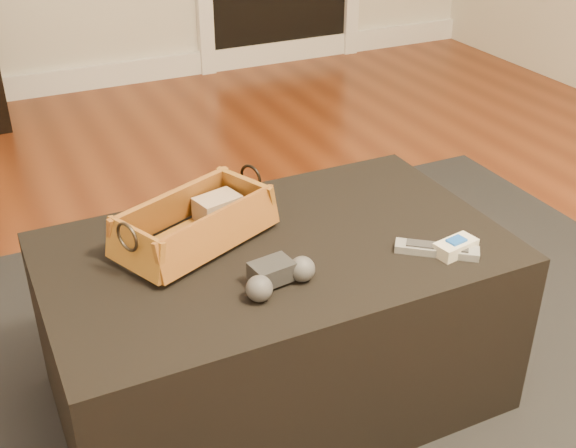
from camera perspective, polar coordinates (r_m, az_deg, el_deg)
name	(u,v)px	position (r m, az deg, el deg)	size (l,w,h in m)	color
baseboard	(49,83)	(3.92, -18.37, 10.51)	(5.00, 0.04, 0.12)	white
area_rug	(286,406)	(1.79, -0.17, -14.22)	(2.60, 2.00, 0.01)	black
ottoman	(276,323)	(1.69, -0.92, -7.84)	(1.00, 0.60, 0.42)	black
tv_remote	(194,239)	(1.56, -7.45, -1.17)	(0.19, 0.04, 0.02)	black
cloth_bundle	(218,208)	(1.64, -5.58, 1.30)	(0.10, 0.07, 0.05)	tan
wicker_basket	(195,226)	(1.57, -7.35, -0.14)	(0.39, 0.31, 0.12)	#AE7527
game_controller	(277,276)	(1.42, -0.84, -4.11)	(0.17, 0.11, 0.05)	#252527
silver_remote	(437,249)	(1.57, 11.68, -1.98)	(0.16, 0.14, 0.02)	#919498
cream_gadget	(456,247)	(1.57, 13.10, -1.78)	(0.10, 0.06, 0.03)	silver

